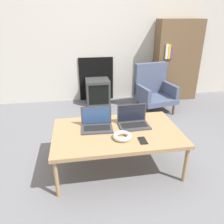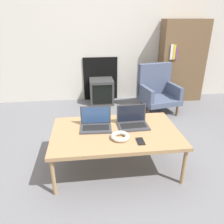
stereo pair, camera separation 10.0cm
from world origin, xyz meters
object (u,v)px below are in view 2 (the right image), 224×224
at_px(phone, 140,141).
at_px(tv, 101,91).
at_px(armchair, 157,89).
at_px(laptop_right, 133,121).
at_px(headphones, 120,136).
at_px(laptop_left, 96,123).

distance_m(phone, tv, 2.10).
bearing_deg(armchair, phone, -123.24).
xyz_separation_m(laptop_right, headphones, (-0.17, -0.25, -0.02)).
distance_m(laptop_left, headphones, 0.33).
bearing_deg(laptop_left, tv, 87.00).
xyz_separation_m(laptop_left, phone, (0.39, -0.33, -0.04)).
bearing_deg(armchair, tv, 145.09).
xyz_separation_m(laptop_left, armchair, (1.08, 1.34, -0.10)).
height_order(laptop_right, tv, laptop_right).
bearing_deg(armchair, laptop_right, -128.22).
bearing_deg(laptop_right, armchair, 60.57).
relative_size(laptop_left, laptop_right, 1.01).
bearing_deg(laptop_right, tv, 94.53).
relative_size(laptop_right, headphones, 1.77).
xyz_separation_m(headphones, armchair, (0.87, 1.59, -0.08)).
distance_m(tv, armchair, 0.99).
height_order(headphones, tv, headphones).
bearing_deg(headphones, tv, 90.76).
bearing_deg(tv, armchair, -24.22).
height_order(phone, armchair, armchair).
relative_size(phone, armchair, 0.16).
distance_m(headphones, armchair, 1.82).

